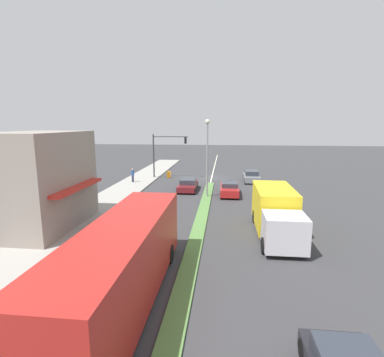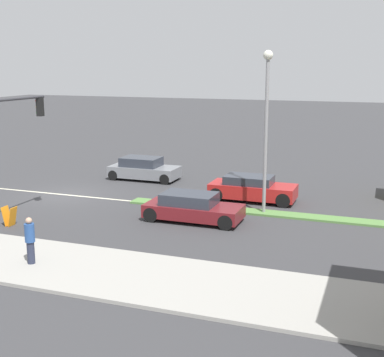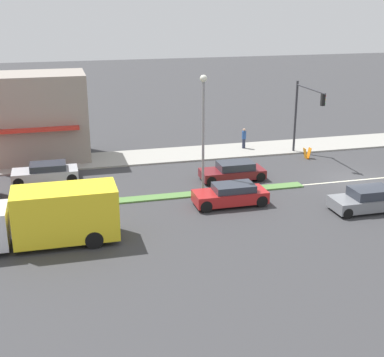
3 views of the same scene
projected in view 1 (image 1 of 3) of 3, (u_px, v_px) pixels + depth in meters
ground_plane at (201, 220)px, 22.14m from camera, size 160.00×160.00×0.00m
sidewalk_right at (82, 218)px, 22.60m from camera, size 4.00×73.00×0.12m
median_strip at (185, 283)px, 13.33m from camera, size 0.90×46.00×0.10m
lane_marking_center at (212, 178)px, 39.74m from camera, size 0.16×60.00×0.01m
building_corner_store at (40, 180)px, 20.01m from camera, size 5.42×7.40×6.42m
traffic_signal_main at (164, 148)px, 38.66m from camera, size 4.59×0.34×5.60m
street_lamp at (207, 148)px, 28.39m from camera, size 0.44×0.44×7.37m
pedestrian at (133, 175)px, 36.01m from camera, size 0.34×0.34×1.64m
warning_aframe_sign at (169, 175)px, 39.47m from camera, size 0.45×0.53×0.84m
delivery_truck at (276, 212)px, 19.25m from camera, size 2.44×7.50×2.87m
city_bus at (123, 262)px, 11.64m from camera, size 2.56×11.00×3.26m
suv_grey at (251, 176)px, 36.93m from camera, size 1.87×4.17×1.36m
sedan_silver at (125, 220)px, 20.33m from camera, size 1.90×4.29×1.27m
sedan_maroon at (188, 185)px, 32.06m from camera, size 1.85×4.31×1.25m
hatchback_red at (229, 189)px, 29.98m from camera, size 1.80×4.35×1.30m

